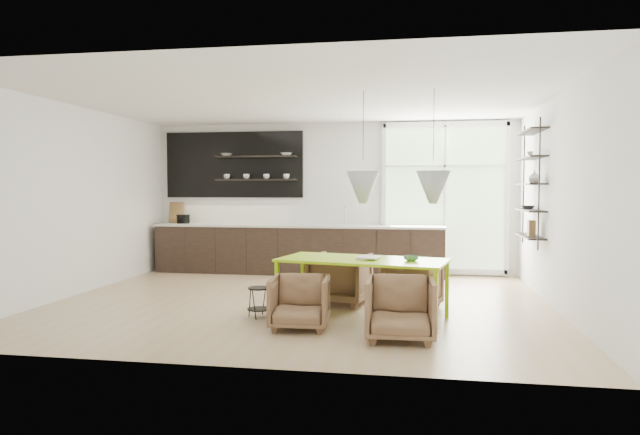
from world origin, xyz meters
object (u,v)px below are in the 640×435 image
(dining_table, at_px, (363,263))
(armchair_front_right, at_px, (400,309))
(armchair_back_right, at_px, (413,286))
(armchair_back_left, at_px, (340,278))
(armchair_front_left, at_px, (300,302))
(wire_stool, at_px, (259,298))

(dining_table, distance_m, armchair_front_right, 1.12)
(dining_table, distance_m, armchair_back_right, 0.99)
(dining_table, height_order, armchair_back_left, dining_table)
(armchair_back_right, relative_size, armchair_front_left, 1.00)
(armchair_front_right, distance_m, wire_stool, 1.96)
(dining_table, bearing_deg, armchair_back_left, 125.94)
(armchair_back_left, height_order, armchair_front_right, armchair_back_left)
(dining_table, distance_m, wire_stool, 1.39)
(armchair_back_left, bearing_deg, wire_stool, 58.56)
(dining_table, bearing_deg, armchair_front_left, -124.93)
(dining_table, bearing_deg, armchair_back_right, 58.21)
(armchair_back_left, distance_m, armchair_back_right, 1.04)
(armchair_back_left, bearing_deg, armchair_front_left, 89.46)
(armchair_back_right, height_order, wire_stool, armchair_back_right)
(armchair_front_left, relative_size, armchair_front_right, 0.91)
(armchair_back_left, bearing_deg, dining_table, 124.26)
(armchair_front_left, xyz_separation_m, wire_stool, (-0.63, 0.48, -0.06))
(dining_table, height_order, armchair_back_right, dining_table)
(armchair_front_left, bearing_deg, dining_table, 39.26)
(armchair_back_left, relative_size, armchair_back_right, 1.16)
(armchair_front_left, bearing_deg, wire_stool, 137.79)
(armchair_back_left, xyz_separation_m, armchair_front_right, (0.90, -1.81, -0.02))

